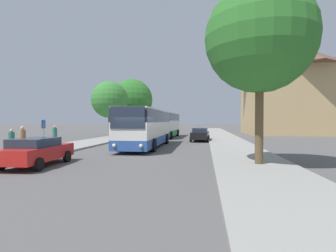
{
  "coord_description": "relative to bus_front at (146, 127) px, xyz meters",
  "views": [
    {
      "loc": [
        4.57,
        -17.26,
        2.27
      ],
      "look_at": [
        0.65,
        10.6,
        1.72
      ],
      "focal_mm": 28.0,
      "sensor_mm": 36.0,
      "label": 1
    }
  ],
  "objects": [
    {
      "name": "tree_left_near",
      "position": [
        -6.75,
        19.31,
        3.97
      ],
      "size": [
        6.69,
        6.69,
        8.91
      ],
      "color": "brown",
      "rests_on": "sidewalk_left"
    },
    {
      "name": "bus_middle",
      "position": [
        -0.35,
        13.43,
        0.06
      ],
      "size": [
        3.05,
        10.49,
        3.37
      ],
      "rotation": [
        0.0,
        0.0,
        -0.03
      ],
      "color": "#238942",
      "rests_on": "ground_plane"
    },
    {
      "name": "bus_front",
      "position": [
        0.0,
        0.0,
        0.0
      ],
      "size": [
        2.91,
        11.49,
        3.24
      ],
      "rotation": [
        0.0,
        0.0,
        0.01
      ],
      "color": "#2D519E",
      "rests_on": "ground_plane"
    },
    {
      "name": "ground_plane",
      "position": [
        0.43,
        -4.8,
        -1.73
      ],
      "size": [
        300.0,
        300.0,
        0.0
      ],
      "primitive_type": "plane",
      "color": "#565454",
      "rests_on": "ground"
    },
    {
      "name": "bus_stop_sign",
      "position": [
        -6.51,
        -4.66,
        -0.19
      ],
      "size": [
        0.08,
        0.45,
        2.23
      ],
      "color": "gray",
      "rests_on": "sidewalk_left"
    },
    {
      "name": "parked_car_left_curb",
      "position": [
        -3.39,
        -9.97,
        -0.98
      ],
      "size": [
        2.19,
        4.4,
        1.42
      ],
      "rotation": [
        0.0,
        0.0,
        0.05
      ],
      "color": "red",
      "rests_on": "ground_plane"
    },
    {
      "name": "tree_right_near",
      "position": [
        7.66,
        -8.63,
        4.59
      ],
      "size": [
        5.38,
        5.38,
        8.89
      ],
      "color": "brown",
      "rests_on": "sidewalk_right"
    },
    {
      "name": "parked_car_right_near",
      "position": [
        4.49,
        7.35,
        -0.96
      ],
      "size": [
        2.16,
        4.67,
        1.47
      ],
      "rotation": [
        0.0,
        0.0,
        3.09
      ],
      "color": "black",
      "rests_on": "ground_plane"
    },
    {
      "name": "pedestrian_waiting_far",
      "position": [
        -7.43,
        -1.72,
        -0.71
      ],
      "size": [
        0.36,
        0.36,
        1.74
      ],
      "rotation": [
        0.0,
        0.0,
        2.27
      ],
      "color": "#23232D",
      "rests_on": "sidewalk_left"
    },
    {
      "name": "sidewalk_left",
      "position": [
        -6.57,
        -4.8,
        -1.66
      ],
      "size": [
        4.0,
        120.0,
        0.15
      ],
      "primitive_type": "cube",
      "color": "gray",
      "rests_on": "ground_plane"
    },
    {
      "name": "sidewalk_right",
      "position": [
        7.43,
        -4.8,
        -1.66
      ],
      "size": [
        4.0,
        120.0,
        0.15
      ],
      "primitive_type": "cube",
      "color": "gray",
      "rests_on": "ground_plane"
    },
    {
      "name": "tree_left_far",
      "position": [
        -7.72,
        11.81,
        3.38
      ],
      "size": [
        4.93,
        4.93,
        7.44
      ],
      "color": "brown",
      "rests_on": "sidewalk_left"
    },
    {
      "name": "pedestrian_waiting_near",
      "position": [
        -5.58,
        -8.09,
        -0.66
      ],
      "size": [
        0.36,
        0.36,
        1.82
      ],
      "rotation": [
        0.0,
        0.0,
        5.41
      ],
      "color": "#23232D",
      "rests_on": "sidewalk_left"
    },
    {
      "name": "building_right_background",
      "position": [
        21.01,
        25.89,
        5.78
      ],
      "size": [
        17.45,
        14.3,
        15.03
      ],
      "color": "tan",
      "rests_on": "ground_plane"
    },
    {
      "name": "pedestrian_walking_back",
      "position": [
        -7.08,
        -7.12,
        -0.77
      ],
      "size": [
        0.36,
        0.36,
        1.62
      ],
      "rotation": [
        0.0,
        0.0,
        5.5
      ],
      "color": "#23232D",
      "rests_on": "sidewalk_left"
    }
  ]
}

